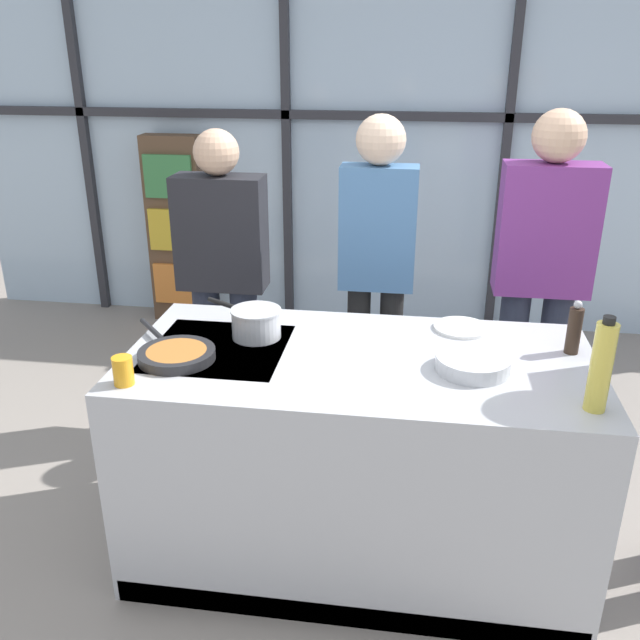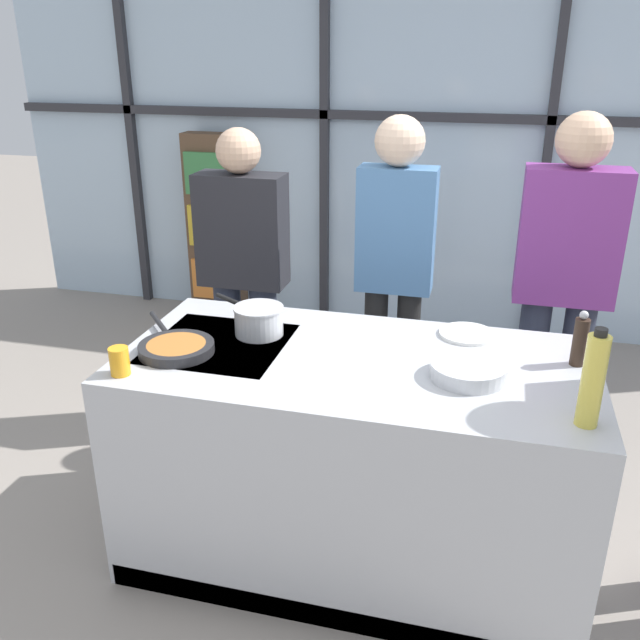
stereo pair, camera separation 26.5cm
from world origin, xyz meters
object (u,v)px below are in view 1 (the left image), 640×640
Objects in this scene: mixing_bowl at (473,363)px; juice_glass_near at (123,371)px; spectator_far_left at (223,269)px; white_plate at (461,328)px; oil_bottle at (601,367)px; spectator_center_left at (377,259)px; frying_pan at (176,354)px; pepper_grinder at (574,329)px; saucepan at (256,322)px; spectator_center_right at (542,268)px.

juice_glass_near reaches higher than mixing_bowl.
spectator_far_left is 1.35m from white_plate.
spectator_center_left is at bearing 122.84° from oil_bottle.
frying_pan is 1.17m from white_plate.
oil_bottle reaches higher than juice_glass_near.
pepper_grinder is (0.01, 0.44, -0.06)m from oil_bottle.
white_plate is (1.08, 0.44, -0.01)m from frying_pan.
spectator_far_left is 4.72× the size of saucepan.
frying_pan is 1.91× the size of white_plate.
mixing_bowl reaches higher than frying_pan.
spectator_center_right reaches higher than frying_pan.
mixing_bowl is 0.83× the size of oil_bottle.
juice_glass_near is (-0.11, -0.22, 0.03)m from frying_pan.
frying_pan is at bearing 35.52° from spectator_center_right.
saucepan is (-0.43, -0.82, -0.03)m from spectator_center_left.
pepper_grinder is at bearing 89.96° from spectator_center_right.
spectator_center_right is 1.08m from mixing_bowl.
spectator_center_right is (1.61, 0.00, 0.08)m from spectator_far_left.
spectator_center_right is (0.81, 0.00, -0.01)m from spectator_center_left.
oil_bottle is at bearing -18.60° from saucepan.
spectator_far_left reaches higher than frying_pan.
white_plate is 0.45m from pepper_grinder.
spectator_center_right is 0.79m from pepper_grinder.
frying_pan is 1.11m from mixing_bowl.
saucepan is at bearing 114.50° from spectator_far_left.
saucepan reaches higher than white_plate.
saucepan is 0.59m from juice_glass_near.
white_plate is (0.40, -0.62, -0.09)m from spectator_center_left.
spectator_center_left is 4.95× the size of saucepan.
juice_glass_near is (-1.19, -0.67, 0.04)m from white_plate.
oil_bottle is at bearing 89.51° from spectator_center_right.
frying_pan is 0.35m from saucepan.
juice_glass_near is at bearing -162.80° from pepper_grinder.
frying_pan is at bearing 57.22° from spectator_center_left.
juice_glass_near is at bearing 90.47° from spectator_far_left.
pepper_grinder is at bearing 28.55° from mixing_bowl.
white_plate is at bearing 122.60° from spectator_center_left.
spectator_center_left is 1.13m from pepper_grinder.
mixing_bowl reaches higher than white_plate.
spectator_center_right is at bearing -180.00° from spectator_center_left.
saucepan is 0.85m from white_plate.
juice_glass_near is (-1.21, -0.29, 0.02)m from mixing_bowl.
pepper_grinder reaches higher than juice_glass_near.
white_plate is 0.75m from oil_bottle.
spectator_far_left is at bearing 152.72° from white_plate.
spectator_center_left is at bearing 0.00° from spectator_center_right.
spectator_far_left is at bearing 0.00° from spectator_center_right.
spectator_center_left is 0.98× the size of spectator_center_right.
oil_bottle reaches higher than frying_pan.
spectator_far_left reaches higher than oil_bottle.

